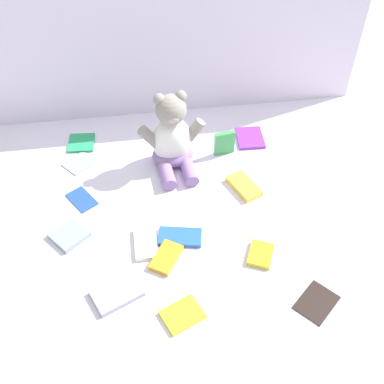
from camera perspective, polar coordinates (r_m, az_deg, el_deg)
name	(u,v)px	position (r m, az deg, el deg)	size (l,w,h in m)	color
ground_plane	(192,191)	(1.65, 0.01, 0.12)	(3.20, 3.20, 0.00)	silver
backdrop_drape	(174,46)	(1.86, -2.20, 17.04)	(1.46, 0.03, 0.57)	silver
teddy_bear	(172,139)	(1.69, -2.35, 6.34)	(0.24, 0.22, 0.29)	white
book_case_0	(224,143)	(1.76, 3.88, 5.84)	(0.08, 0.02, 0.10)	#3B9A50
book_case_1	(166,258)	(1.46, -3.09, -7.82)	(0.07, 0.11, 0.02)	orange
book_case_2	(261,254)	(1.48, 8.21, -7.39)	(0.07, 0.09, 0.02)	yellow
book_case_3	(244,186)	(1.66, 6.22, 0.68)	(0.07, 0.13, 0.02)	yellow
book_case_4	(317,302)	(1.42, 14.67, -12.60)	(0.09, 0.12, 0.01)	black
book_case_5	(117,293)	(1.40, -8.96, -11.85)	(0.09, 0.14, 0.02)	#9693A2
book_case_6	(250,138)	(1.86, 6.93, 6.43)	(0.10, 0.12, 0.01)	purple
book_case_7	(146,243)	(1.50, -5.54, -6.13)	(0.07, 0.12, 0.02)	white
book_case_8	(79,163)	(1.79, -13.31, 3.44)	(0.09, 0.11, 0.01)	gray
book_case_9	(69,235)	(1.56, -14.45, -4.99)	(0.10, 0.10, 0.02)	#8A96A9
book_case_10	(82,199)	(1.66, -13.03, -0.82)	(0.07, 0.11, 0.01)	#234AAA
book_case_11	(180,237)	(1.51, -1.45, -5.40)	(0.07, 0.14, 0.01)	#285EAC
book_case_12	(81,143)	(1.88, -13.08, 5.74)	(0.10, 0.10, 0.01)	#24965D
book_case_13	(182,315)	(1.35, -1.15, -14.44)	(0.08, 0.11, 0.01)	yellow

